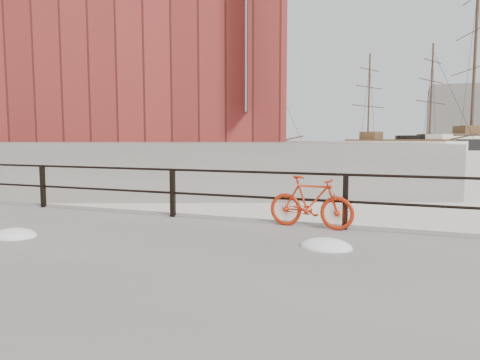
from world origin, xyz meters
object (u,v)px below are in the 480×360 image
Objects in this scene: workboat_near at (205,158)px; workboat_far at (210,153)px; schooner_mid at (396,150)px; bicycle at (311,202)px; schooner_left at (245,149)px.

workboat_far is (-6.92, 16.17, 0.00)m from workboat_near.
schooner_mid is at bearing 41.07° from workboat_far.
workboat_far is at bearing 122.99° from bicycle.
workboat_far is at bearing -103.54° from schooner_mid.
schooner_left reaches higher than workboat_far.
bicycle is 0.06× the size of schooner_mid.
workboat_near is at bearing -84.90° from schooner_mid.
schooner_mid reaches higher than workboat_far.
bicycle is 78.33m from schooner_mid.
schooner_left is 25.58m from workboat_far.
workboat_near reaches higher than bicycle.
bicycle is at bearing -71.73° from schooner_left.
schooner_mid is at bearing 5.52° from schooner_left.
schooner_mid is 2.44× the size of workboat_far.
bicycle is at bearing -90.71° from workboat_near.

